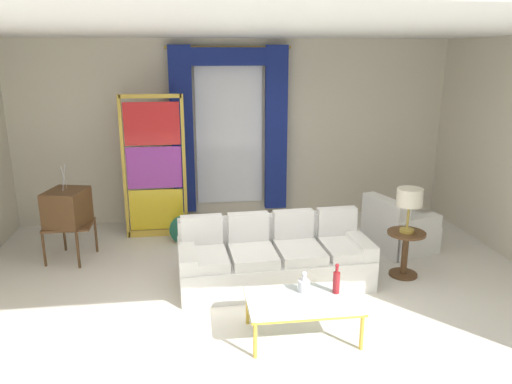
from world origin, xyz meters
The scene contains 14 objects.
ground_plane centered at (0.00, 0.00, 0.00)m, with size 16.00×16.00×0.00m, color silver.
wall_rear centered at (0.00, 3.06, 1.50)m, with size 8.00×0.12×3.00m, color beige.
ceiling_slab centered at (0.00, 0.80, 3.02)m, with size 8.00×7.60×0.04m, color white.
curtained_window centered at (-0.10, 2.89, 1.74)m, with size 2.00×0.17×2.70m.
couch_white_long centered at (0.23, 0.46, 0.31)m, with size 2.38×1.03×0.86m.
coffee_table centered at (0.31, -0.82, 0.37)m, with size 1.12×0.70×0.41m.
bottle_blue_decanter centered at (0.36, -0.66, 0.49)m, with size 0.12×0.12×0.23m.
bottle_crystal_tall centered at (0.68, -0.73, 0.54)m, with size 0.07×0.07×0.32m.
vintage_tv centered at (-2.44, 1.52, 0.73)m, with size 0.64×0.70×1.35m.
armchair_white centered at (2.19, 1.26, 0.29)m, with size 1.03×1.02×0.80m.
stained_glass_divider centered at (-1.30, 2.27, 1.06)m, with size 0.95×0.05×2.20m.
peacock_figurine centered at (-0.89, 1.83, 0.22)m, with size 0.44×0.60×0.50m.
round_side_table centered at (1.93, 0.40, 0.36)m, with size 0.48×0.48×0.59m.
table_lamp_brass centered at (1.93, 0.40, 1.03)m, with size 0.32×0.32×0.57m.
Camera 1 is at (-0.73, -5.17, 2.78)m, focal length 34.69 mm.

